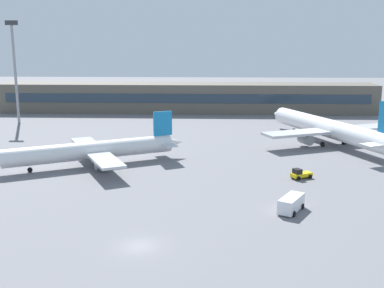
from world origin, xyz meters
The scene contains 7 objects.
ground_plane centered at (0.00, 40.00, 0.00)m, with size 400.00×400.00×0.00m, color slate.
terminal_building centered at (0.00, 101.36, 4.50)m, with size 117.71×12.13×9.00m.
airplane_near centered at (-14.27, 34.32, 2.80)m, with size 34.22×24.78×9.18m.
airplane_mid centered at (33.58, 55.42, 3.48)m, with size 31.46×43.72×11.43m.
baggage_tug_yellow centered at (22.84, 27.59, 0.80)m, with size 3.88×3.05×1.75m.
service_van_white centered at (18.82, 11.94, 1.11)m, with size 4.29×5.51×2.08m.
floodlight_tower_west centered at (-45.18, 78.30, 15.81)m, with size 3.20×0.80×27.53m.
Camera 1 is at (7.97, -49.73, 22.85)m, focal length 44.74 mm.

